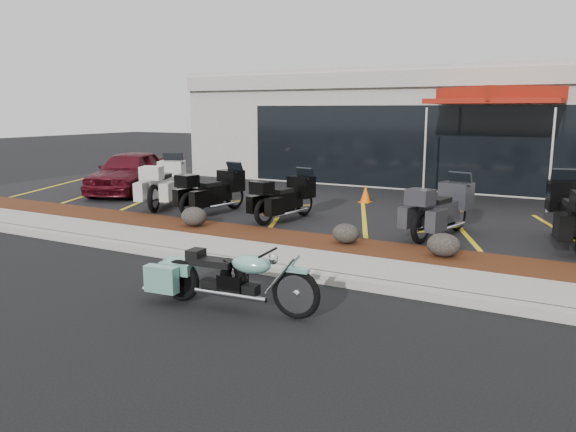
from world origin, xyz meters
The scene contains 18 objects.
ground centered at (0.00, 0.00, 0.00)m, with size 90.00×90.00×0.00m, color black.
curb centered at (0.00, 0.90, 0.07)m, with size 24.00×0.25×0.15m, color gray.
sidewalk centered at (0.00, 1.60, 0.07)m, with size 24.00×1.20×0.15m, color gray.
mulch_bed centered at (0.00, 2.80, 0.08)m, with size 24.00×1.20×0.16m, color #33160B.
upper_lot centered at (0.00, 8.20, 0.07)m, with size 26.00×9.60×0.15m, color black.
dealership_building centered at (0.00, 14.47, 2.01)m, with size 18.00×8.16×4.00m.
boulder_left centered at (-2.86, 2.76, 0.37)m, with size 0.59×0.50×0.42m, color black.
boulder_mid centered at (0.68, 2.87, 0.35)m, with size 0.53×0.45×0.38m, color black.
boulder_right centered at (2.55, 2.77, 0.37)m, with size 0.58×0.48×0.41m, color black.
hero_cruiser centered at (1.51, -0.72, 0.44)m, with size 2.51×0.64×0.89m, color #6AA596, non-canonical shape.
touring_white centered at (-5.45, 5.19, 0.84)m, with size 2.36×0.90×1.37m, color silver, non-canonical shape.
touring_black_front centered at (-3.30, 5.01, 0.76)m, with size 2.10×0.80×1.22m, color black, non-canonical shape.
touring_black_mid centered at (-1.31, 5.03, 0.73)m, with size 2.01×0.77×1.17m, color black, non-canonical shape.
touring_grey centered at (2.29, 5.08, 0.78)m, with size 2.15×0.82×1.25m, color #2F2F34, non-canonical shape.
touring_black_rear centered at (4.25, 5.53, 0.84)m, with size 2.37×0.90×1.38m, color black, non-canonical shape.
parked_car centered at (-7.71, 5.83, 0.80)m, with size 1.53×3.80×1.30m, color #490A15.
traffic_cone centered at (-0.75, 7.64, 0.39)m, with size 0.29×0.29×0.48m, color #F25F08.
popup_canopy centered at (2.21, 9.95, 2.99)m, with size 4.13×4.13×3.12m.
Camera 1 is at (4.72, -6.80, 2.67)m, focal length 35.00 mm.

